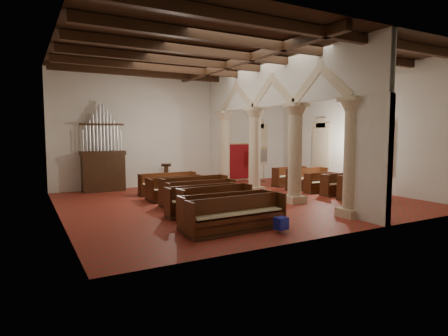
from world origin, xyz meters
The scene contains 34 objects.
floor centered at (0.00, 0.00, 0.00)m, with size 14.00×14.00×0.00m, color maroon.
ceiling centered at (0.00, 0.00, 6.00)m, with size 14.00×14.00×0.00m, color black.
wall_back centered at (0.00, 6.00, 3.00)m, with size 14.00×0.02×6.00m, color silver.
wall_front centered at (0.00, -6.00, 3.00)m, with size 14.00×0.02×6.00m, color silver.
wall_left centered at (-7.00, 0.00, 3.00)m, with size 0.02×12.00×6.00m, color silver.
wall_right centered at (7.00, 0.00, 3.00)m, with size 0.02×12.00×6.00m, color silver.
ceiling_beams centered at (0.00, 0.00, 5.82)m, with size 13.80×11.80×0.30m, color #331F10, non-canonical shape.
arcade centered at (1.80, 0.00, 3.56)m, with size 0.90×11.90×6.00m.
window_right_a centered at (6.98, -1.50, 2.20)m, with size 0.03×1.00×2.20m, color #387F66.
window_right_b centered at (6.98, 2.50, 2.20)m, with size 0.03×1.00×2.20m, color #387F66.
window_back centered at (5.00, 5.98, 2.20)m, with size 1.00×0.03×2.20m, color #387F66.
pipe_organ centered at (-4.50, 5.50, 1.37)m, with size 2.10×0.85×4.40m.
lectern centered at (-1.23, 5.49, 0.53)m, with size 0.62×0.66×1.28m.
dossal_curtain centered at (3.50, 5.92, 1.17)m, with size 1.80×0.07×2.17m.
processional_banner centered at (4.52, 4.64, 0.76)m, with size 0.48×0.61×2.11m.
hymnal_box_a centered at (-1.56, -5.02, 0.28)m, with size 0.35×0.29×0.35m, color navy.
hymnal_box_b centered at (-1.18, -2.06, 0.26)m, with size 0.31×0.26×0.31m, color navy.
hymnal_box_c centered at (-1.11, 0.29, 0.25)m, with size 0.31×0.25×0.31m, color navy.
tube_heater_a centered at (-1.79, -4.07, 0.16)m, with size 0.09×0.09×0.93m, color white.
tube_heater_b centered at (-3.15, -3.25, 0.16)m, with size 0.09×0.09×0.94m, color silver.
nave_pew_0 centered at (-2.59, -4.32, 0.34)m, with size 3.18×0.80×1.03m.
nave_pew_1 centered at (-2.62, -3.66, 0.34)m, with size 3.00×0.77×1.04m.
nave_pew_2 centered at (-2.32, -2.38, 0.36)m, with size 2.72×0.90×1.07m.
nave_pew_3 centered at (-2.50, -1.75, 0.35)m, with size 2.69×0.73×1.05m.
nave_pew_4 centered at (-1.98, -0.50, 0.34)m, with size 2.78×0.73×1.03m.
nave_pew_5 centered at (-1.96, 0.21, 0.37)m, with size 2.85×0.86×1.12m.
nave_pew_6 centered at (-2.10, 1.32, 0.32)m, with size 2.71×0.71×0.98m.
nave_pew_7 centered at (-2.11, 1.97, 0.32)m, with size 2.58×0.76×0.96m.
nave_pew_8 centered at (-2.03, 3.09, 0.33)m, with size 2.72×0.70×1.01m.
aisle_pew_0 centered at (4.80, -2.20, 0.37)m, with size 2.03×0.74×1.09m.
aisle_pew_1 centered at (4.90, -0.98, 0.34)m, with size 1.89×0.74×1.01m.
aisle_pew_2 centered at (4.67, 0.01, 0.32)m, with size 1.70×0.69×0.95m.
aisle_pew_3 centered at (4.72, 1.07, 0.37)m, with size 2.26×0.76×1.10m.
aisle_pew_4 centered at (4.78, 2.54, 0.35)m, with size 2.06×0.81×1.03m.
Camera 1 is at (-8.08, -13.51, 2.86)m, focal length 30.00 mm.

